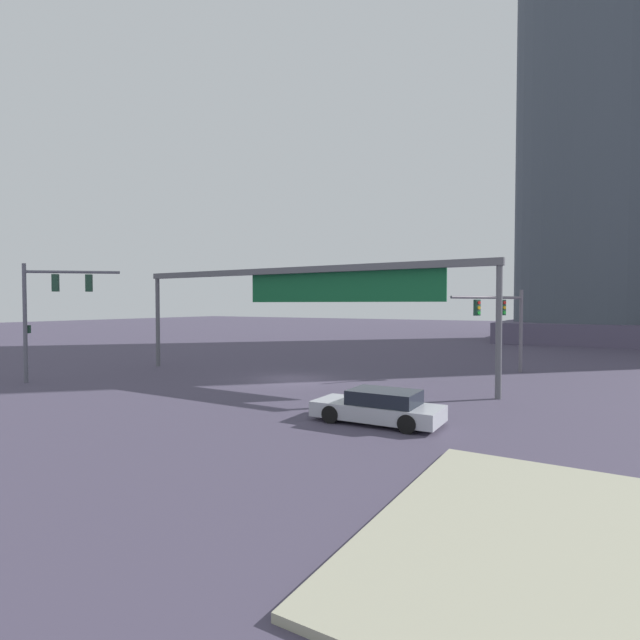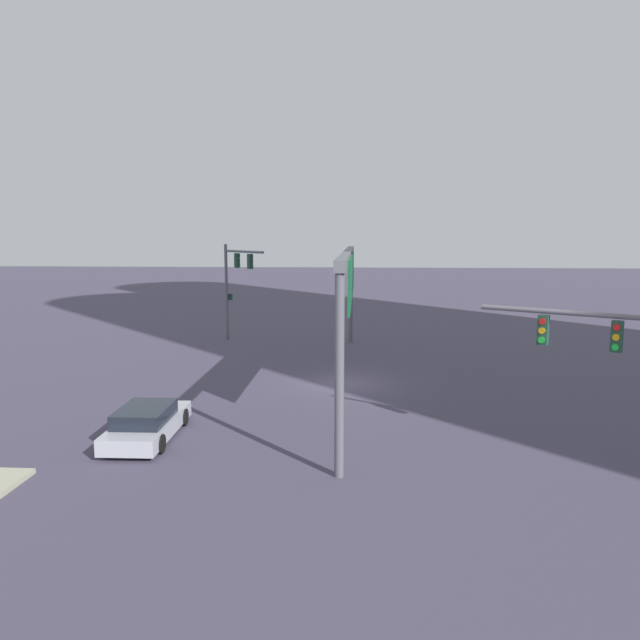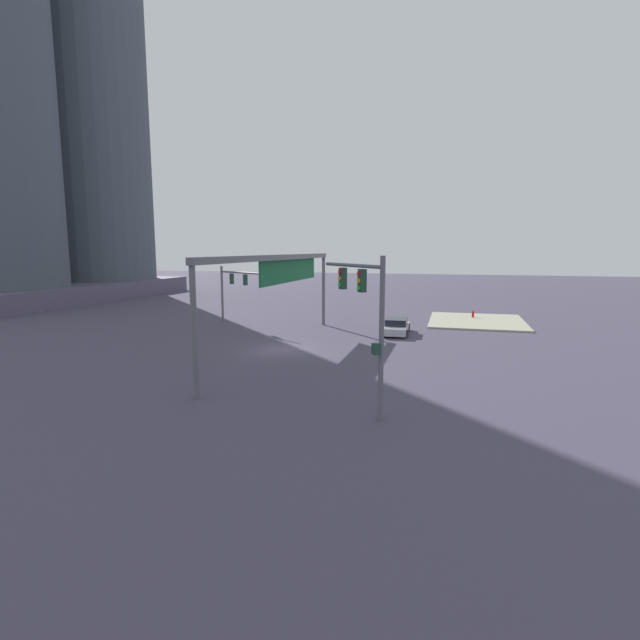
# 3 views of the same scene
# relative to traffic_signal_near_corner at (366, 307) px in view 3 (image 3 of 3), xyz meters

# --- Properties ---
(ground_plane) EXTENTS (209.84, 209.84, 0.00)m
(ground_plane) POSITION_rel_traffic_signal_near_corner_xyz_m (10.91, 7.48, -4.42)
(ground_plane) COLOR #453E53
(sidewalk_corner) EXTENTS (10.32, 8.52, 0.15)m
(sidewalk_corner) POSITION_rel_traffic_signal_near_corner_xyz_m (27.61, -5.66, -4.34)
(sidewalk_corner) COLOR #A4A289
(sidewalk_corner) RESTS_ON ground
(traffic_signal_near_corner) EXTENTS (4.16, 3.32, 6.50)m
(traffic_signal_near_corner) POSITION_rel_traffic_signal_near_corner_xyz_m (0.00, 0.00, 0.00)
(traffic_signal_near_corner) COLOR #5A5A67
(traffic_signal_near_corner) RESTS_ON ground
(traffic_signal_opposite_side) EXTENTS (3.21, 5.15, 5.18)m
(traffic_signal_opposite_side) POSITION_rel_traffic_signal_near_corner_xyz_m (20.82, 16.01, -0.81)
(traffic_signal_opposite_side) COLOR slate
(traffic_signal_opposite_side) RESTS_ON ground
(overhead_sign_gantry) EXTENTS (22.79, 0.43, 6.38)m
(overhead_sign_gantry) POSITION_rel_traffic_signal_near_corner_xyz_m (11.82, 7.77, 0.95)
(overhead_sign_gantry) COLOR #5A5B61
(overhead_sign_gantry) RESTS_ON ground
(highrise_twin_tower) EXTENTS (36.66, 18.71, 58.76)m
(highrise_twin_tower) POSITION_rel_traffic_signal_near_corner_xyz_m (33.78, 48.64, 24.72)
(highrise_twin_tower) COLOR #524A63
(highrise_twin_tower) RESTS_ON ground
(sedan_car_approaching) EXTENTS (4.68, 2.05, 1.21)m
(sedan_car_approaching) POSITION_rel_traffic_signal_near_corner_xyz_m (19.27, 0.88, -3.84)
(sedan_car_approaching) COLOR #ACAEB8
(sedan_car_approaching) RESTS_ON ground
(fire_hydrant_on_curb) EXTENTS (0.33, 0.22, 0.71)m
(fire_hydrant_on_curb) POSITION_rel_traffic_signal_near_corner_xyz_m (29.59, -5.40, -3.93)
(fire_hydrant_on_curb) COLOR red
(fire_hydrant_on_curb) RESTS_ON sidewalk_corner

